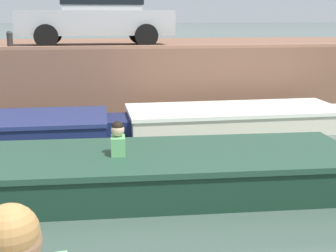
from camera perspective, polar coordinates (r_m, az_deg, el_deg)
ground_plane at (r=7.18m, az=-5.48°, el=-7.27°), size 400.00×400.00×0.00m
far_quay_wall at (r=14.72m, az=-7.38°, el=6.68°), size 60.00×6.00×1.73m
far_wall_coping at (r=11.78m, az=-7.13°, el=9.50°), size 60.00×0.24×0.08m
boat_moored_central_cream at (r=10.81m, az=9.24°, el=0.97°), size 5.75×1.89×0.50m
motorboat_passing at (r=6.86m, az=-1.62°, el=-5.61°), size 6.52×2.11×1.06m
car_left_inner_silver at (r=13.10m, az=-8.53°, el=13.35°), size 4.09×2.02×1.54m
mooring_bollard_mid at (r=12.06m, az=-18.72°, el=9.95°), size 0.15×0.15×0.45m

